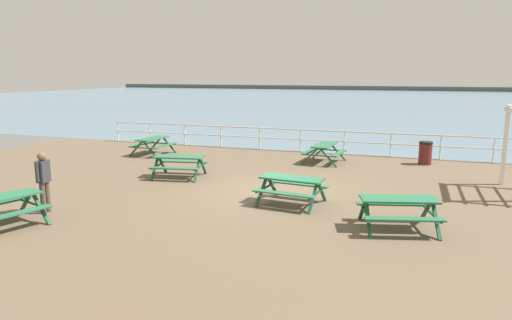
# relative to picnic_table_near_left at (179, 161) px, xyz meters

# --- Properties ---
(ground_plane) EXTENTS (30.00, 24.00, 0.20)m
(ground_plane) POSITION_rel_picnic_table_near_left_xyz_m (3.83, -0.86, -0.68)
(ground_plane) COLOR brown
(sea_band) EXTENTS (142.00, 90.00, 0.01)m
(sea_band) POSITION_rel_picnic_table_near_left_xyz_m (3.83, 51.89, -0.58)
(sea_band) COLOR slate
(sea_band) RESTS_ON ground
(distant_shoreline) EXTENTS (142.00, 6.00, 1.80)m
(distant_shoreline) POSITION_rel_picnic_table_near_left_xyz_m (3.83, 94.89, -0.58)
(distant_shoreline) COLOR #4C4C47
(distant_shoreline) RESTS_ON ground
(seaward_railing) EXTENTS (23.07, 0.07, 1.08)m
(seaward_railing) POSITION_rel_picnic_table_near_left_xyz_m (3.83, 6.89, 0.17)
(seaward_railing) COLOR white
(seaward_railing) RESTS_ON ground
(picnic_table_near_left) EXTENTS (2.05, 1.82, 0.80)m
(picnic_table_near_left) POSITION_rel_picnic_table_near_left_xyz_m (0.00, 0.00, 0.00)
(picnic_table_near_left) COLOR #286B47
(picnic_table_near_left) RESTS_ON ground
(picnic_table_near_right) EXTENTS (1.67, 1.91, 0.80)m
(picnic_table_near_right) POSITION_rel_picnic_table_near_left_xyz_m (4.41, 4.52, 0.00)
(picnic_table_near_right) COLOR #286B47
(picnic_table_near_right) RESTS_ON ground
(picnic_table_mid_centre) EXTENTS (2.14, 1.94, 0.80)m
(picnic_table_mid_centre) POSITION_rel_picnic_table_near_left_xyz_m (7.74, -3.23, 0.00)
(picnic_table_mid_centre) COLOR #286B47
(picnic_table_mid_centre) RESTS_ON ground
(picnic_table_far_left) EXTENTS (1.95, 1.71, 0.80)m
(picnic_table_far_left) POSITION_rel_picnic_table_near_left_xyz_m (4.75, -1.97, 0.00)
(picnic_table_far_left) COLOR #286B47
(picnic_table_far_left) RESTS_ON ground
(picnic_table_far_right) EXTENTS (1.60, 1.85, 0.80)m
(picnic_table_far_right) POSITION_rel_picnic_table_near_left_xyz_m (-3.46, 3.79, 0.00)
(picnic_table_far_right) COLOR #286B47
(picnic_table_far_right) RESTS_ON ground
(picnic_table_seaward) EXTENTS (1.96, 2.16, 0.80)m
(picnic_table_seaward) POSITION_rel_picnic_table_near_left_xyz_m (-1.39, -6.34, 0.00)
(picnic_table_seaward) COLOR #286B47
(picnic_table_seaward) RESTS_ON ground
(visitor) EXTENTS (0.25, 0.53, 1.66)m
(visitor) POSITION_rel_picnic_table_near_left_xyz_m (-1.30, -5.03, 0.36)
(visitor) COLOR #4C4233
(visitor) RESTS_ON ground
(litter_bin) EXTENTS (0.55, 0.55, 0.95)m
(litter_bin) POSITION_rel_picnic_table_near_left_xyz_m (8.43, 5.51, -0.10)
(litter_bin) COLOR #591E19
(litter_bin) RESTS_ON ground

